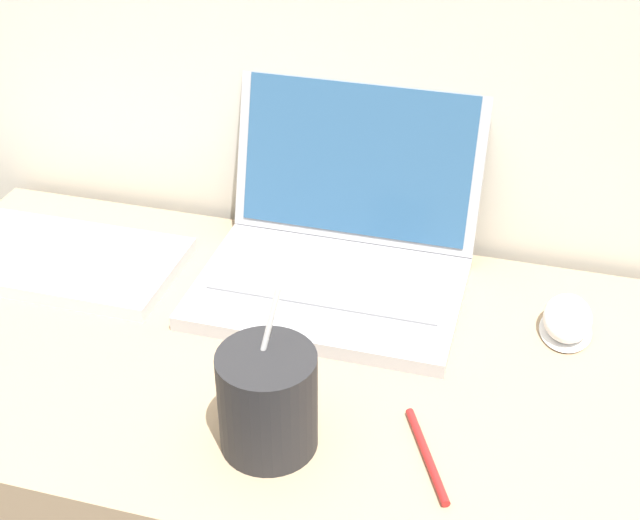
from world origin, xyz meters
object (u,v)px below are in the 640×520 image
laptop (339,243)px  computer_mouse (567,320)px  external_keyboard (38,257)px  drink_cup (268,399)px  pen (427,455)px

laptop → computer_mouse: bearing=-8.1°
external_keyboard → drink_cup: bearing=-30.1°
laptop → drink_cup: (0.01, -0.32, 0.01)m
laptop → pen: 0.35m
laptop → computer_mouse: 0.31m
computer_mouse → laptop: bearing=171.9°
drink_cup → computer_mouse: 0.41m
pen → drink_cup: bearing=-172.6°
external_keyboard → pen: (0.58, -0.22, -0.01)m
laptop → pen: size_ratio=2.75×
laptop → computer_mouse: laptop is taller
drink_cup → pen: bearing=7.4°
drink_cup → computer_mouse: size_ratio=2.03×
computer_mouse → pen: 0.29m
drink_cup → external_keyboard: 0.48m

